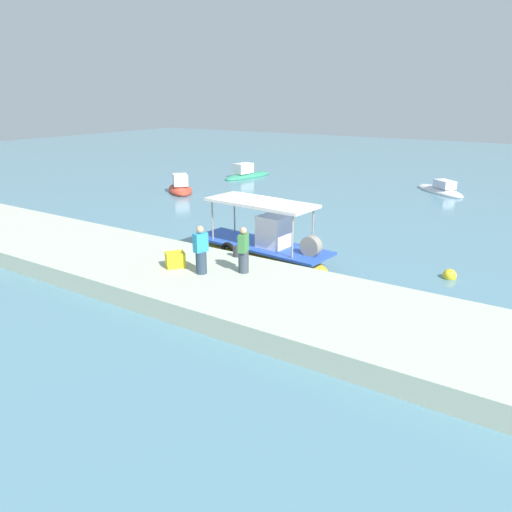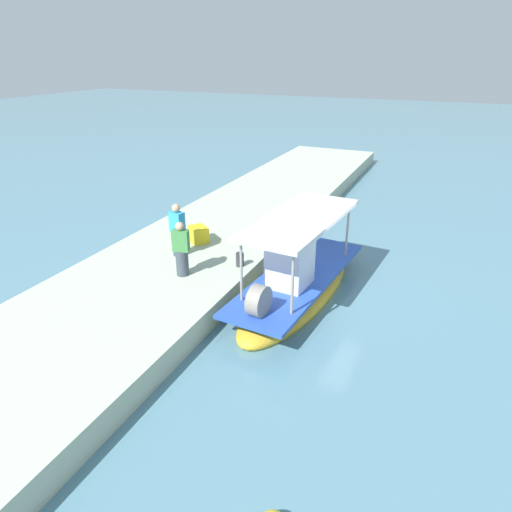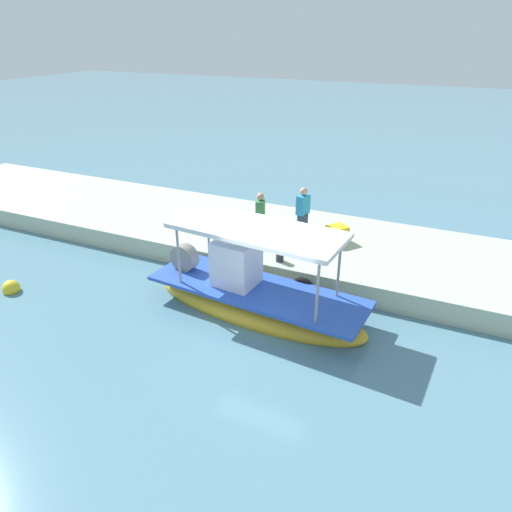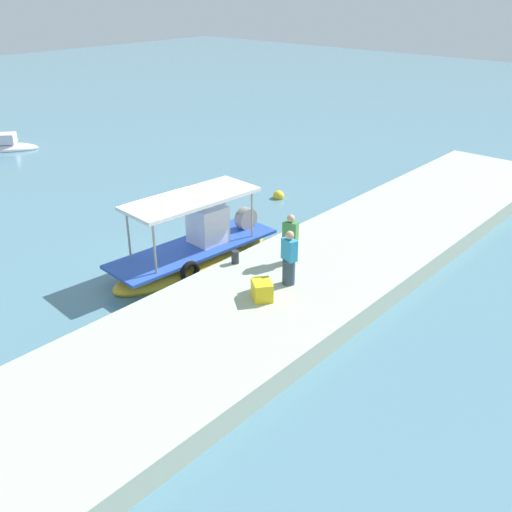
% 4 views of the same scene
% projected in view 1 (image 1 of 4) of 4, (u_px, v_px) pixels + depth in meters
% --- Properties ---
extents(ground_plane, '(120.00, 120.00, 0.00)m').
position_uv_depth(ground_plane, '(253.00, 254.00, 20.84)').
color(ground_plane, slate).
extents(dock_quay, '(36.00, 5.04, 0.67)m').
position_uv_depth(dock_quay, '(185.00, 278.00, 17.25)').
color(dock_quay, '#B4BFA6').
rests_on(dock_quay, ground_plane).
extents(main_fishing_boat, '(6.43, 2.40, 2.82)m').
position_uv_depth(main_fishing_boat, '(263.00, 250.00, 19.93)').
color(main_fishing_boat, gold).
rests_on(main_fishing_boat, ground_plane).
extents(fisherman_near_bollard, '(0.46, 0.53, 1.69)m').
position_uv_depth(fisherman_near_bollard, '(201.00, 252.00, 16.48)').
color(fisherman_near_bollard, '#2E4053').
rests_on(fisherman_near_bollard, dock_quay).
extents(fisherman_by_crate, '(0.44, 0.51, 1.62)m').
position_uv_depth(fisherman_by_crate, '(243.00, 252.00, 16.58)').
color(fisherman_by_crate, '#3B4450').
rests_on(fisherman_by_crate, dock_quay).
extents(mooring_bollard, '(0.24, 0.24, 0.42)m').
position_uv_depth(mooring_bollard, '(236.00, 251.00, 18.36)').
color(mooring_bollard, '#2D2D33').
rests_on(mooring_bollard, dock_quay).
extents(cargo_crate, '(0.81, 0.83, 0.54)m').
position_uv_depth(cargo_crate, '(175.00, 260.00, 17.26)').
color(cargo_crate, yellow).
rests_on(cargo_crate, dock_quay).
extents(marker_buoy, '(0.50, 0.50, 0.50)m').
position_uv_depth(marker_buoy, '(449.00, 276.00, 18.09)').
color(marker_buoy, yellow).
rests_on(marker_buoy, ground_plane).
extents(moored_boat_near, '(3.95, 3.79, 1.55)m').
position_uv_depth(moored_boat_near, '(180.00, 188.00, 34.03)').
color(moored_boat_near, '#C33D2A').
rests_on(moored_boat_near, ground_plane).
extents(moored_boat_mid, '(2.41, 5.17, 1.43)m').
position_uv_depth(moored_boat_mid, '(247.00, 175.00, 40.11)').
color(moored_boat_mid, '#328F68').
rests_on(moored_boat_mid, ground_plane).
extents(moored_boat_far, '(4.54, 4.25, 1.16)m').
position_uv_depth(moored_boat_far, '(440.00, 190.00, 33.91)').
color(moored_boat_far, white).
rests_on(moored_boat_far, ground_plane).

